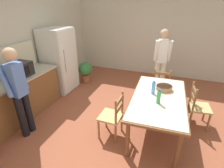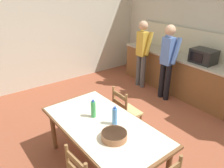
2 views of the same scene
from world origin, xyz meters
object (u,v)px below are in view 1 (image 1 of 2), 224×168
Objects in this scene: chair_side_near_right at (198,107)px; chair_side_far_left at (112,116)px; chair_head_end at (161,85)px; serving_bowl at (164,87)px; person_by_table at (162,58)px; potted_plant at (85,71)px; dining_table at (158,100)px; refrigerator at (59,61)px; bottle_near_centre at (159,97)px; bottle_off_centre at (153,88)px; person_at_counter at (18,89)px; microwave at (18,70)px.

chair_side_near_right and chair_side_far_left have the same top height.
serving_bowl is at bearing 95.36° from chair_head_end.
potted_plant is at bearing -98.06° from person_by_table.
dining_table is 0.36m from serving_bowl.
dining_table is 2.93m from potted_plant.
chair_head_end is (0.31, -2.81, -0.44)m from refrigerator.
bottle_near_centre is at bearing 107.19° from chair_side_far_left.
refrigerator is 2.98m from serving_bowl.
dining_table is at bearing -7.44° from person_by_table.
bottle_near_centre is 0.84× the size of serving_bowl.
chair_head_end reaches higher than dining_table.
person_by_table is at bearing 5.09° from dining_table.
person_by_table is (0.55, 0.11, 0.55)m from chair_head_end.
refrigerator is 6.52× the size of bottle_near_centre.
person_by_table reaches higher than potted_plant.
refrigerator is 6.52× the size of bottle_off_centre.
chair_head_end and chair_side_far_left have the same top height.
bottle_off_centre is at bearing 131.67° from chair_side_far_left.
bottle_near_centre and bottle_off_centre have the same top height.
refrigerator reaches higher than potted_plant.
bottle_off_centre reaches higher than dining_table.
bottle_off_centre is 1.69m from person_by_table.
refrigerator reaches higher than bottle_off_centre.
potted_plant is (1.27, 2.50, -0.43)m from serving_bowl.
dining_table is 1.81m from person_by_table.
bottle_near_centre is 0.16× the size of person_at_counter.
dining_table is at bearing 169.74° from serving_bowl.
person_by_table is (0.86, -2.71, 0.11)m from refrigerator.
chair_head_end is at bearing 2.42° from dining_table.
bottle_near_centre is at bearing -111.87° from refrigerator.
microwave is 2.94m from dining_table.
chair_side_near_right is 1.36× the size of potted_plant.
refrigerator is 1.93× the size of chair_head_end.
person_at_counter reaches higher than chair_head_end.
chair_side_near_right is at bearing -80.27° from serving_bowl.
microwave is at bearing 97.53° from chair_side_near_right.
microwave reaches higher than potted_plant.
person_by_table is at bearing 1.07° from bottle_off_centre.
dining_table is 1.25m from chair_head_end.
bottle_off_centre reaches higher than serving_bowl.
microwave is at bearing 104.69° from serving_bowl.
refrigerator is at bearing -0.79° from microwave.
refrigerator is 1.38m from microwave.
microwave is 2.21m from chair_side_far_left.
bottle_off_centre is at bearing 84.50° from chair_head_end.
serving_bowl is (0.33, -0.06, 0.13)m from dining_table.
chair_side_far_left is (-0.79, 0.82, -0.37)m from serving_bowl.
chair_side_near_right is at bearing -59.45° from dining_table.
bottle_near_centre is 0.30× the size of chair_side_far_left.
person_at_counter reaches higher than dining_table.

